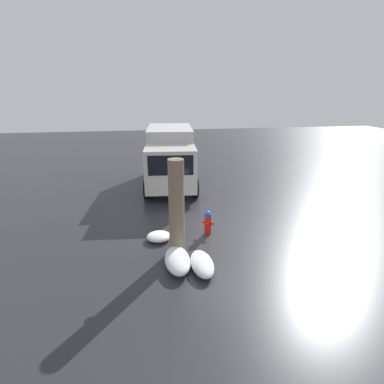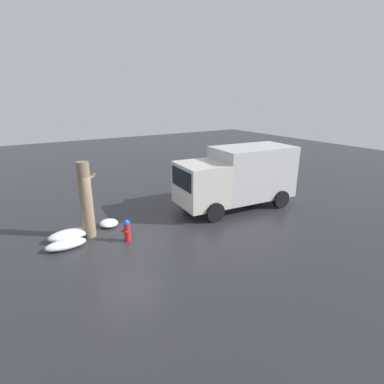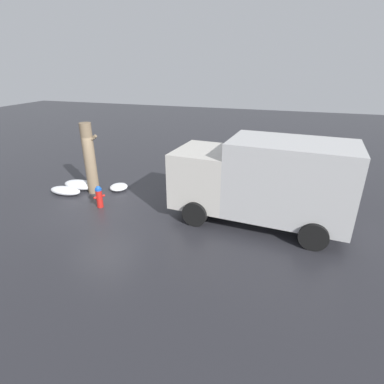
% 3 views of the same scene
% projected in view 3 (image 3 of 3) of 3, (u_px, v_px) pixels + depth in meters
% --- Properties ---
extents(ground_plane, '(60.00, 60.00, 0.00)m').
position_uv_depth(ground_plane, '(101.00, 207.00, 12.07)').
color(ground_plane, '#28282D').
extents(fire_hydrant, '(0.38, 0.42, 0.90)m').
position_uv_depth(fire_hydrant, '(99.00, 196.00, 11.89)').
color(fire_hydrant, red).
rests_on(fire_hydrant, ground_plane).
extents(tree_trunk, '(0.74, 0.49, 3.09)m').
position_uv_depth(tree_trunk, '(90.00, 159.00, 12.87)').
color(tree_trunk, '#7F6B51').
rests_on(tree_trunk, ground_plane).
extents(delivery_truck, '(6.22, 3.05, 3.04)m').
position_uv_depth(delivery_truck, '(263.00, 179.00, 10.36)').
color(delivery_truck, beige).
rests_on(delivery_truck, ground_plane).
extents(snow_pile_by_hydrant, '(1.57, 0.75, 0.42)m').
position_uv_depth(snow_pile_by_hydrant, '(80.00, 185.00, 13.70)').
color(snow_pile_by_hydrant, white).
rests_on(snow_pile_by_hydrant, ground_plane).
extents(snow_pile_curbside, '(0.78, 0.84, 0.28)m').
position_uv_depth(snow_pile_curbside, '(119.00, 187.00, 13.64)').
color(snow_pile_curbside, white).
rests_on(snow_pile_curbside, ground_plane).
extents(snow_pile_by_tree, '(1.46, 0.66, 0.34)m').
position_uv_depth(snow_pile_by_tree, '(65.00, 191.00, 13.17)').
color(snow_pile_by_tree, white).
rests_on(snow_pile_by_tree, ground_plane).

